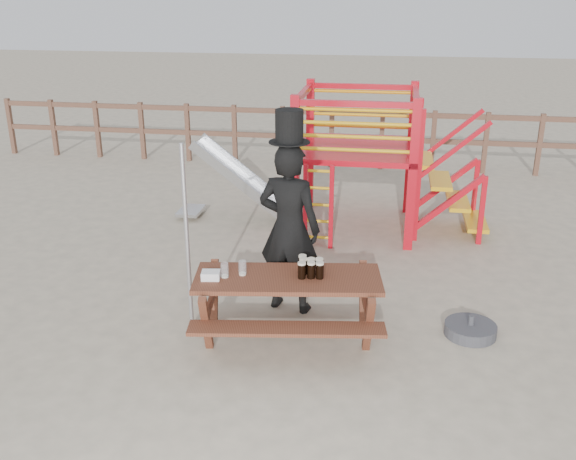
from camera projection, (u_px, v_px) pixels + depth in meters
The scene contains 10 objects.
ground at pixel (311, 345), 6.56m from camera, with size 60.00×60.00×0.00m, color #BBAC92.
back_fence at pixel (357, 132), 12.75m from camera, with size 15.09×0.09×1.20m.
playground_fort at pixel (351, 158), 9.46m from camera, with size 4.71×1.84×2.10m.
picnic_table at pixel (288, 301), 6.50m from camera, with size 2.03×1.54×0.72m.
man_with_hat at pixel (289, 224), 6.98m from camera, with size 0.78×0.59×2.27m.
metal_pole at pixel (187, 242), 6.50m from camera, with size 0.04×0.04×2.03m, color #B2B2B7.
parasol_base at pixel (470, 330), 6.73m from camera, with size 0.54×0.54×0.23m.
paper_bag at pixel (211, 275), 6.34m from camera, with size 0.18×0.14×0.08m, color white.
stout_pints at pixel (310, 267), 6.41m from camera, with size 0.27×0.26×0.17m.
empty_glasses at pixel (234, 270), 6.40m from camera, with size 0.24×0.16×0.15m.
Camera 1 is at (0.69, -5.67, 3.43)m, focal length 40.00 mm.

